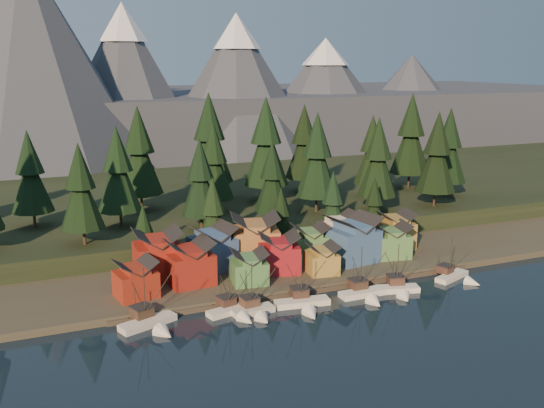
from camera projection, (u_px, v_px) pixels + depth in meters
name	position (u px, v px, depth m)	size (l,w,h in m)	color
ground	(342.00, 323.00, 110.37)	(500.00, 500.00, 0.00)	black
shore_strip	(262.00, 255.00, 146.16)	(400.00, 50.00, 1.50)	#3D382C
hillside	(204.00, 202.00, 190.59)	(420.00, 100.00, 6.00)	black
dock	(303.00, 289.00, 125.09)	(80.00, 4.00, 1.00)	#4A4235
mountain_ridge	(123.00, 103.00, 294.81)	(560.00, 190.00, 90.00)	#464D5A
boat_0	(151.00, 316.00, 107.84)	(11.28, 11.74, 12.09)	beige
boat_1	(235.00, 305.00, 113.58)	(10.38, 10.92, 10.43)	silver
boat_2	(255.00, 304.00, 113.21)	(8.64, 9.23, 11.02)	beige
boat_3	(304.00, 298.00, 116.72)	(11.36, 12.14, 11.39)	silver
boat_4	(365.00, 288.00, 121.55)	(9.75, 10.62, 11.37)	white
boat_5	(400.00, 283.00, 123.90)	(9.44, 9.98, 11.18)	white
boat_6	(457.00, 272.00, 131.50)	(9.93, 10.29, 10.32)	silver
house_front_0	(136.00, 278.00, 117.75)	(8.67, 8.34, 7.53)	maroon
house_front_1	(190.00, 261.00, 124.62)	(9.61, 9.28, 9.27)	maroon
house_front_2	(249.00, 266.00, 125.38)	(8.06, 8.11, 6.96)	#467D43
house_front_3	(279.00, 251.00, 132.04)	(10.22, 9.93, 8.68)	maroon
house_front_4	(322.00, 258.00, 131.24)	(7.18, 7.62, 6.50)	#A3843A
house_front_5	(354.00, 237.00, 138.69)	(11.44, 10.67, 10.65)	#3A5C8A
house_front_6	(391.00, 239.00, 142.01)	(9.30, 8.94, 8.07)	#4F8146
house_back_0	(158.00, 253.00, 127.90)	(9.73, 9.35, 10.47)	maroon
house_back_1	(213.00, 246.00, 133.33)	(10.26, 10.35, 9.94)	#385486
house_back_2	(255.00, 237.00, 137.78)	(12.53, 11.90, 11.18)	#9B6637
house_back_3	(310.00, 241.00, 140.82)	(8.87, 8.12, 8.11)	#538246
house_back_4	(340.00, 231.00, 146.57)	(8.81, 8.48, 9.35)	silver
house_back_5	(395.00, 229.00, 148.76)	(9.52, 9.60, 9.17)	olive
tree_hill_1	(30.00, 175.00, 148.46)	(10.46, 10.46, 24.37)	#332319
tree_hill_2	(81.00, 189.00, 134.34)	(9.97, 9.97, 23.23)	#332319
tree_hill_3	(118.00, 172.00, 148.57)	(10.90, 10.90, 25.39)	#332319
tree_hill_4	(139.00, 154.00, 164.57)	(12.42, 12.42, 28.93)	#332319
tree_hill_5	(200.00, 180.00, 146.62)	(9.69, 9.69, 22.57)	#332319
tree_hill_6	(214.00, 164.00, 162.80)	(10.63, 10.63, 24.76)	#332319
tree_hill_7	(272.00, 179.00, 151.67)	(9.13, 9.13, 21.27)	#332319
tree_hill_8	(266.00, 145.00, 175.01)	(13.21, 13.21, 30.78)	#332319
tree_hill_9	(317.00, 158.00, 163.13)	(11.73, 11.73, 27.33)	#332319
tree_hill_10	(304.00, 144.00, 188.55)	(11.82, 11.82, 27.54)	#332319
tree_hill_11	(378.00, 160.00, 164.76)	(11.11, 11.11, 25.88)	#332319
tree_hill_12	(372.00, 152.00, 182.25)	(10.68, 10.68, 24.88)	#332319
tree_hill_13	(437.00, 155.00, 169.50)	(11.61, 11.61, 27.03)	#332319
tree_hill_14	(411.00, 137.00, 193.59)	(13.17, 13.17, 30.67)	#332319
tree_hill_15	(209.00, 141.00, 178.68)	(13.63, 13.63, 31.74)	#332319
tree_hill_17	(449.00, 148.00, 182.96)	(11.57, 11.57, 26.95)	#332319
tree_shore_0	(144.00, 233.00, 133.76)	(6.20, 6.20, 14.44)	#332319
tree_shore_1	(213.00, 215.00, 139.07)	(8.33, 8.33, 19.41)	#332319
tree_shore_2	(281.00, 216.00, 145.86)	(6.74, 6.74, 15.69)	#332319
tree_shore_3	(333.00, 204.00, 150.68)	(8.01, 8.01, 18.65)	#332319
tree_shore_4	(374.00, 205.00, 155.45)	(6.95, 6.95, 16.18)	#332319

